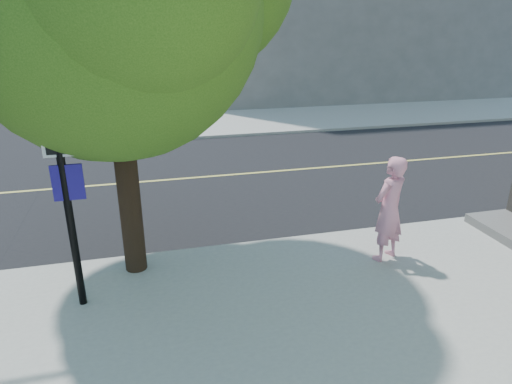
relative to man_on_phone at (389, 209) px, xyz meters
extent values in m
plane|color=black|center=(-5.88, 1.24, -1.09)|extent=(140.00, 140.00, 0.00)
cube|color=black|center=(-5.88, 5.74, -1.08)|extent=(140.00, 9.00, 0.01)
cube|color=#A7A69E|center=(7.62, 22.74, -1.03)|extent=(29.00, 25.00, 0.12)
imported|color=pink|center=(0.00, 0.00, 0.00)|extent=(0.83, 0.71, 1.94)
cylinder|color=black|center=(-4.42, 0.74, 0.87)|extent=(0.37, 0.37, 3.68)
sphere|color=#41711B|center=(-4.42, 0.74, 3.32)|extent=(4.49, 4.49, 4.49)
cylinder|color=black|center=(-5.23, -0.15, 1.01)|extent=(0.11, 0.11, 3.96)
cube|color=white|center=(-5.18, -0.17, 1.48)|extent=(0.52, 0.04, 0.19)
cube|color=navy|center=(-5.18, -0.17, 1.01)|extent=(0.42, 0.04, 0.52)
imported|color=black|center=(-5.23, -0.15, 2.23)|extent=(0.15, 0.19, 0.94)
camera|label=1|loc=(-4.10, -6.56, 3.10)|focal=31.73mm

